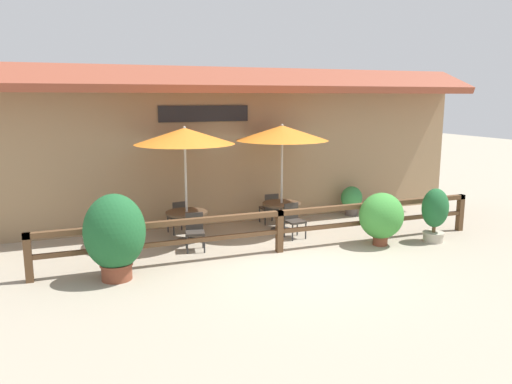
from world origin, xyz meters
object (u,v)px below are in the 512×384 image
object	(u,v)px
patio_umbrella_middle	(282,133)
chair_middle_streetside	(294,219)
chair_near_wallside	(178,215)
potted_plant_tall_tropical	(435,212)
potted_plant_broad_leaf	(381,216)
dining_table_middle	(281,208)
potted_plant_entrance_palm	(352,200)
dining_table_near	(187,218)
patio_umbrella_near	(185,136)
chair_near_streetside	(195,230)
potted_plant_small_flowering	(115,234)
chair_middle_wallside	(270,207)

from	to	relation	value
patio_umbrella_middle	chair_middle_streetside	world-z (taller)	patio_umbrella_middle
chair_near_wallside	potted_plant_tall_tropical	world-z (taller)	potted_plant_tall_tropical
patio_umbrella_middle	potted_plant_broad_leaf	distance (m)	3.21
chair_near_wallside	patio_umbrella_middle	xyz separation A→B (m)	(2.57, -0.65, 2.06)
dining_table_middle	potted_plant_entrance_palm	xyz separation A→B (m)	(2.61, 0.80, -0.12)
patio_umbrella_middle	dining_table_middle	xyz separation A→B (m)	(-0.00, -0.00, -1.95)
dining_table_near	dining_table_middle	bearing A→B (deg)	2.55
patio_umbrella_near	potted_plant_broad_leaf	world-z (taller)	patio_umbrella_near
potted_plant_entrance_palm	potted_plant_tall_tropical	bearing A→B (deg)	-83.11
chair_near_streetside	chair_near_wallside	xyz separation A→B (m)	(-0.04, 1.52, 0.00)
chair_near_streetside	dining_table_middle	distance (m)	2.68
potted_plant_broad_leaf	potted_plant_tall_tropical	bearing A→B (deg)	-9.20
dining_table_near	potted_plant_broad_leaf	xyz separation A→B (m)	(4.16, -1.95, 0.10)
potted_plant_broad_leaf	chair_near_streetside	bearing A→B (deg)	163.96
chair_near_wallside	chair_middle_streetside	world-z (taller)	same
patio_umbrella_middle	potted_plant_tall_tropical	xyz separation A→B (m)	(2.99, -2.29, -1.81)
chair_near_streetside	potted_plant_broad_leaf	bearing A→B (deg)	-5.66
potted_plant_broad_leaf	potted_plant_small_flowering	world-z (taller)	potted_plant_small_flowering
dining_table_near	potted_plant_broad_leaf	bearing A→B (deg)	-25.17
potted_plant_tall_tropical	potted_plant_broad_leaf	bearing A→B (deg)	170.80
chair_near_streetside	potted_plant_entrance_palm	xyz separation A→B (m)	(5.15, 1.67, -0.00)
chair_near_wallside	potted_plant_tall_tropical	bearing A→B (deg)	141.29
potted_plant_broad_leaf	potted_plant_small_flowering	size ratio (longest dim) A/B	0.75
potted_plant_tall_tropical	dining_table_near	bearing A→B (deg)	158.50
potted_plant_small_flowering	potted_plant_entrance_palm	size ratio (longest dim) A/B	1.93
dining_table_middle	potted_plant_broad_leaf	bearing A→B (deg)	-51.85
potted_plant_tall_tropical	potted_plant_entrance_palm	xyz separation A→B (m)	(-0.37, 3.09, -0.26)
potted_plant_small_flowering	chair_near_streetside	bearing A→B (deg)	34.48
potted_plant_broad_leaf	potted_plant_tall_tropical	size ratio (longest dim) A/B	0.96
dining_table_near	potted_plant_small_flowering	world-z (taller)	potted_plant_small_flowering
chair_near_streetside	dining_table_middle	size ratio (longest dim) A/B	0.85
potted_plant_entrance_palm	chair_near_streetside	bearing A→B (deg)	-162.00
chair_middle_streetside	chair_middle_wallside	distance (m)	1.49
dining_table_middle	chair_middle_streetside	xyz separation A→B (m)	(-0.00, -0.75, -0.11)
dining_table_near	potted_plant_broad_leaf	size ratio (longest dim) A/B	0.80
potted_plant_small_flowering	chair_middle_wallside	bearing A→B (deg)	33.47
dining_table_middle	chair_near_streetside	bearing A→B (deg)	-161.02
potted_plant_small_flowering	potted_plant_tall_tropical	xyz separation A→B (m)	(7.38, -0.14, -0.16)
potted_plant_small_flowering	potted_plant_tall_tropical	world-z (taller)	potted_plant_small_flowering
chair_near_wallside	potted_plant_broad_leaf	size ratio (longest dim) A/B	0.68
patio_umbrella_middle	potted_plant_entrance_palm	distance (m)	3.42
chair_middle_wallside	potted_plant_entrance_palm	distance (m)	2.63
chair_near_streetside	chair_middle_wallside	bearing A→B (deg)	43.09
potted_plant_broad_leaf	potted_plant_entrance_palm	xyz separation A→B (m)	(0.99, 2.87, -0.22)
chair_near_streetside	dining_table_middle	world-z (taller)	chair_near_streetside
patio_umbrella_near	chair_near_streetside	world-z (taller)	patio_umbrella_near
patio_umbrella_near	chair_middle_streetside	bearing A→B (deg)	-14.02
dining_table_middle	chair_middle_wallside	size ratio (longest dim) A/B	1.18
patio_umbrella_near	dining_table_middle	world-z (taller)	patio_umbrella_near
dining_table_near	chair_near_streetside	bearing A→B (deg)	-89.95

